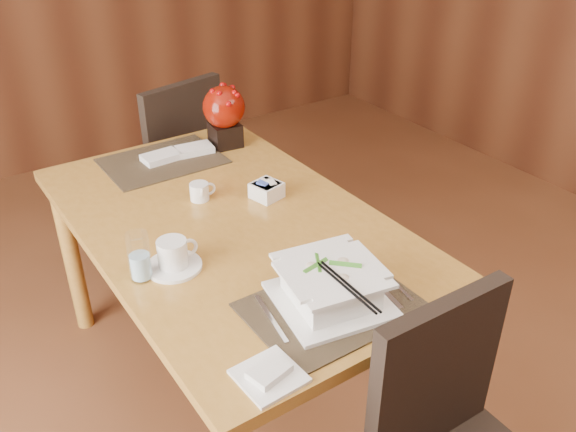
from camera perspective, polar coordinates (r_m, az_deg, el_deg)
dining_table at (r=2.09m, az=-5.23°, el=-2.70°), size 0.90×1.50×0.75m
placemat_near at (r=1.66m, az=4.13°, el=-8.47°), size 0.45×0.33×0.01m
placemat_far at (r=2.48m, az=-11.65°, el=5.08°), size 0.45×0.33×0.01m
soup_setting at (r=1.64m, az=4.03°, el=-6.58°), size 0.33×0.33×0.12m
coffee_cup at (r=1.81m, az=-10.72°, el=-3.74°), size 0.17×0.17×0.09m
water_glass at (r=1.77m, az=-13.74°, el=-3.71°), size 0.07×0.07×0.15m
creamer_jug at (r=2.16m, az=-8.30°, el=2.27°), size 0.10×0.10×0.06m
sugar_caddy at (r=2.16m, az=-2.01°, el=2.41°), size 0.11×0.11×0.06m
berry_decor at (r=2.53m, az=-6.00°, el=9.60°), size 0.17×0.17×0.26m
napkins_far at (r=2.50m, az=-10.04°, el=5.87°), size 0.29×0.12×0.03m
bread_plate at (r=1.47m, az=-1.77°, el=-14.74°), size 0.15×0.15×0.01m
far_chair at (r=3.00m, az=-10.75°, el=5.08°), size 0.52×0.52×0.94m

